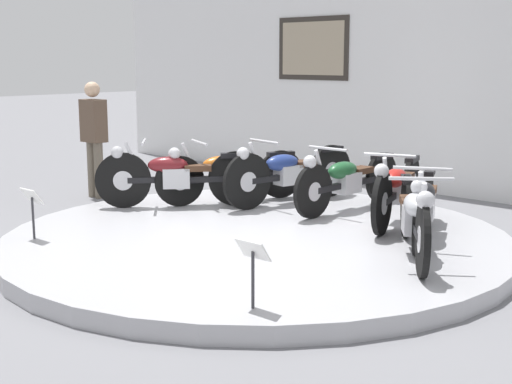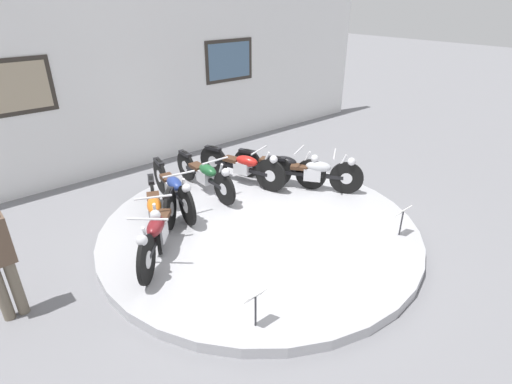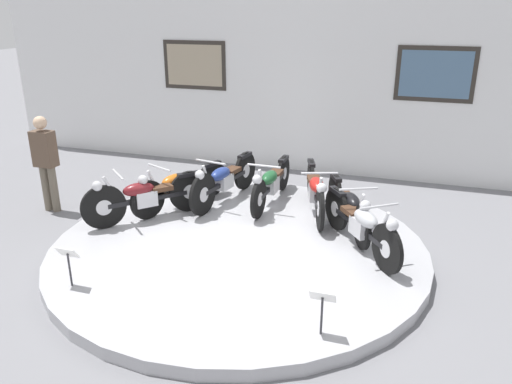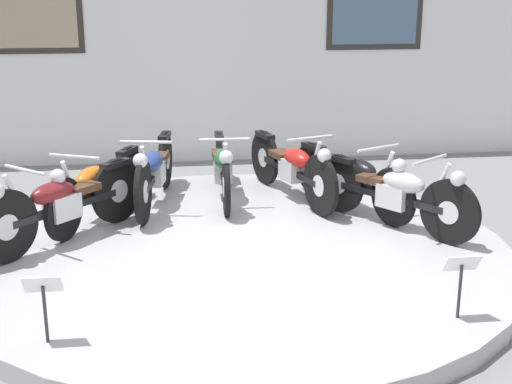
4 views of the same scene
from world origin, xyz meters
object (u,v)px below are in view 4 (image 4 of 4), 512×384
motorcycle_orange (96,185)px  motorcycle_black (353,177)px  motorcycle_silver (395,191)px  info_placard_front_centre (461,272)px  motorcycle_red (292,166)px  motorcycle_green (223,166)px  info_placard_front_left (43,294)px  motorcycle_maroon (62,202)px  motorcycle_blue (154,170)px

motorcycle_orange → motorcycle_black: (2.72, -0.00, -0.00)m
motorcycle_orange → motorcycle_silver: bearing=-11.9°
info_placard_front_centre → motorcycle_silver: bearing=86.1°
motorcycle_red → info_placard_front_centre: 3.16m
info_placard_front_centre → motorcycle_green: bearing=114.6°
motorcycle_orange → info_placard_front_left: size_ratio=3.55×
motorcycle_green → info_placard_front_centre: bearing=-65.4°
motorcycle_red → info_placard_front_left: motorcycle_red is taller
motorcycle_orange → info_placard_front_centre: bearing=-42.7°
motorcycle_maroon → motorcycle_orange: size_ratio=0.84×
motorcycle_red → info_placard_front_centre: size_ratio=3.76×
motorcycle_silver → motorcycle_black: bearing=112.5°
motorcycle_blue → info_placard_front_centre: 3.82m
motorcycle_black → info_placard_front_centre: 2.63m
motorcycle_silver → info_placard_front_left: motorcycle_silver is taller
motorcycle_red → motorcycle_blue: bearing=-180.0°
motorcycle_blue → motorcycle_red: bearing=0.0°
info_placard_front_centre → info_placard_front_left: bearing=180.0°
motorcycle_silver → motorcycle_blue: bearing=155.6°
motorcycle_red → info_placard_front_centre: bearing=-77.0°
info_placard_front_left → info_placard_front_centre: bearing=0.0°
motorcycle_green → motorcycle_silver: motorcycle_silver is taller
motorcycle_orange → info_placard_front_left: (-0.13, -2.63, -0.01)m
motorcycle_black → info_placard_front_centre: size_ratio=3.50×
motorcycle_green → info_placard_front_centre: motorcycle_green is taller
motorcycle_blue → info_placard_front_left: (-0.72, -3.08, -0.03)m
motorcycle_maroon → motorcycle_black: motorcycle_maroon is taller
motorcycle_red → info_placard_front_centre: motorcycle_red is taller
motorcycle_green → motorcycle_silver: bearing=-37.5°
motorcycle_green → motorcycle_silver: size_ratio=1.21×
motorcycle_red → motorcycle_black: size_ratio=1.07×
motorcycle_maroon → motorcycle_orange: motorcycle_maroon is taller
motorcycle_red → motorcycle_green: bearing=168.4°
motorcycle_maroon → motorcycle_silver: size_ratio=0.94×
motorcycle_maroon → motorcycle_blue: size_ratio=0.77×
info_placard_front_left → motorcycle_maroon: bearing=93.9°
motorcycle_maroon → info_placard_front_centre: size_ratio=2.99×
motorcycle_blue → motorcycle_silver: (2.39, -1.08, -0.02)m
motorcycle_blue → motorcycle_black: bearing=-12.1°
motorcycle_orange → motorcycle_red: motorcycle_red is taller
motorcycle_orange → motorcycle_black: size_ratio=1.01×
motorcycle_blue → info_placard_front_centre: bearing=-53.8°
motorcycle_green → info_placard_front_centre: size_ratio=3.84×
motorcycle_green → motorcycle_blue: bearing=-168.2°
motorcycle_maroon → info_placard_front_left: size_ratio=2.99×
motorcycle_red → motorcycle_silver: (0.84, -1.08, -0.01)m
motorcycle_maroon → motorcycle_black: bearing=11.8°
motorcycle_green → motorcycle_black: (1.36, -0.62, -0.00)m
motorcycle_blue → motorcycle_green: bearing=11.8°
motorcycle_blue → motorcycle_silver: bearing=-24.4°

